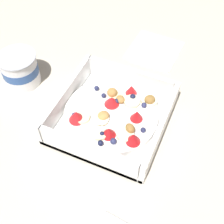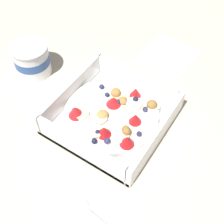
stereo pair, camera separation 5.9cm
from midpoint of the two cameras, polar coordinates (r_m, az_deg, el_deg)
The scene contains 5 objects.
ground_plane at distance 0.61m, azimuth 1.73°, elevation -2.93°, with size 2.40×2.40×0.00m, color beige.
fruit_bowl at distance 0.60m, azimuth 2.90°, elevation -0.87°, with size 0.21×0.21×0.06m.
spoon at distance 0.53m, azimuth -1.17°, elevation -18.31°, with size 0.04×0.17×0.01m.
yogurt_cup at distance 0.70m, azimuth -12.59°, elevation 9.56°, with size 0.08×0.08×0.07m.
folded_napkin at distance 0.77m, azimuth 12.98°, elevation 10.34°, with size 0.12×0.12×0.01m, color silver.
Camera 2 is at (-0.29, -0.20, 0.50)m, focal length 48.34 mm.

